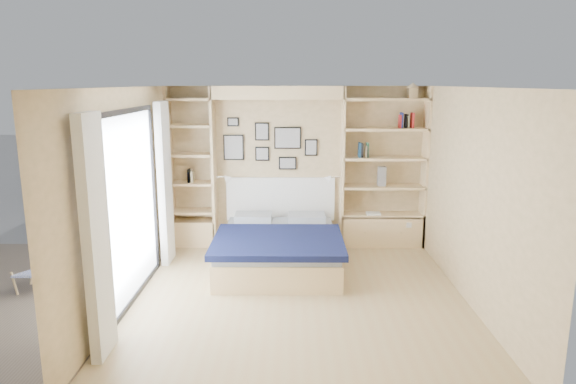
{
  "coord_description": "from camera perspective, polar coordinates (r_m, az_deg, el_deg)",
  "views": [
    {
      "loc": [
        -0.08,
        -5.8,
        2.55
      ],
      "look_at": [
        -0.13,
        0.9,
        1.12
      ],
      "focal_mm": 32.0,
      "sensor_mm": 36.0,
      "label": 1
    }
  ],
  "objects": [
    {
      "name": "photo_gallery",
      "position": [
        8.09,
        -2.19,
        5.35
      ],
      "size": [
        1.48,
        0.02,
        0.82
      ],
      "color": "black",
      "rests_on": "ground"
    },
    {
      "name": "reading_lamps",
      "position": [
        7.94,
        -1.14,
        1.55
      ],
      "size": [
        1.92,
        0.12,
        0.15
      ],
      "color": "silver",
      "rests_on": "ground"
    },
    {
      "name": "deck",
      "position": [
        7.25,
        -29.13,
        -10.13
      ],
      "size": [
        3.2,
        4.0,
        0.05
      ],
      "primitive_type": "cube",
      "color": "#726254",
      "rests_on": "ground"
    },
    {
      "name": "deck_chair",
      "position": [
        7.22,
        -25.64,
        -7.11
      ],
      "size": [
        0.42,
        0.69,
        0.69
      ],
      "rotation": [
        0.0,
        0.0,
        0.02
      ],
      "color": "tan",
      "rests_on": "ground"
    },
    {
      "name": "shelf_decor",
      "position": [
        8.0,
        9.07,
        5.78
      ],
      "size": [
        3.54,
        0.23,
        2.03
      ],
      "color": "navy",
      "rests_on": "ground"
    },
    {
      "name": "ground",
      "position": [
        6.34,
        1.16,
        -11.67
      ],
      "size": [
        4.5,
        4.5,
        0.0
      ],
      "primitive_type": "plane",
      "color": "tan",
      "rests_on": "ground"
    },
    {
      "name": "bed",
      "position": [
        7.27,
        -1.02,
        -6.15
      ],
      "size": [
        1.73,
        2.21,
        1.07
      ],
      "color": "#E1C289",
      "rests_on": "ground"
    },
    {
      "name": "room_shell",
      "position": [
        7.47,
        -1.9,
        0.7
      ],
      "size": [
        4.5,
        4.5,
        4.5
      ],
      "color": "#D3B382",
      "rests_on": "ground"
    }
  ]
}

